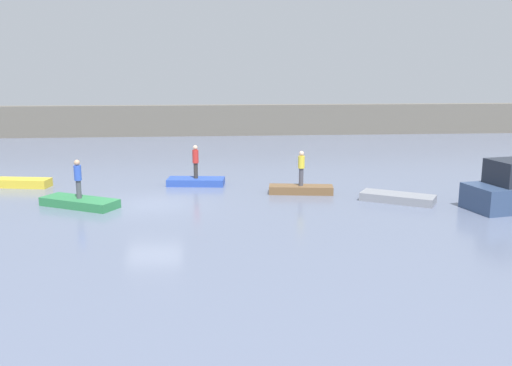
{
  "coord_description": "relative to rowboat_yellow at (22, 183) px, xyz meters",
  "views": [
    {
      "loc": [
        2.66,
        -24.68,
        6.12
      ],
      "look_at": [
        4.87,
        1.71,
        0.55
      ],
      "focal_mm": 38.69,
      "sensor_mm": 36.0,
      "label": 1
    }
  ],
  "objects": [
    {
      "name": "ground_plane",
      "position": [
        7.15,
        -4.35,
        -0.22
      ],
      "size": [
        120.0,
        120.0,
        0.0
      ],
      "primitive_type": "plane",
      "color": "slate"
    },
    {
      "name": "embankment_wall",
      "position": [
        7.15,
        21.48,
        1.17
      ],
      "size": [
        80.0,
        1.2,
        2.77
      ],
      "primitive_type": "cube",
      "color": "#666056",
      "rests_on": "ground_plane"
    },
    {
      "name": "rowboat_yellow",
      "position": [
        0.0,
        0.0,
        0.0
      ],
      "size": [
        2.99,
        1.45,
        0.44
      ],
      "primitive_type": "cube",
      "rotation": [
        0.0,
        0.0,
        -0.18
      ],
      "color": "gold",
      "rests_on": "ground_plane"
    },
    {
      "name": "rowboat_green",
      "position": [
        3.93,
        -4.52,
        -0.03
      ],
      "size": [
        3.75,
        2.8,
        0.39
      ],
      "primitive_type": "cube",
      "rotation": [
        0.0,
        0.0,
        -0.5
      ],
      "color": "#2D7F47",
      "rests_on": "ground_plane"
    },
    {
      "name": "rowboat_blue",
      "position": [
        9.02,
        -0.28,
        -0.04
      ],
      "size": [
        3.1,
        1.56,
        0.37
      ],
      "primitive_type": "cube",
      "rotation": [
        0.0,
        0.0,
        -0.12
      ],
      "color": "#2B4CAD",
      "rests_on": "ground_plane"
    },
    {
      "name": "rowboat_brown",
      "position": [
        14.24,
        -2.73,
        -0.02
      ],
      "size": [
        3.24,
        1.37,
        0.4
      ],
      "primitive_type": "cube",
      "rotation": [
        0.0,
        0.0,
        -0.14
      ],
      "color": "brown",
      "rests_on": "ground_plane"
    },
    {
      "name": "rowboat_grey",
      "position": [
        18.44,
        -4.81,
        -0.03
      ],
      "size": [
        3.48,
        2.78,
        0.38
      ],
      "primitive_type": "cube",
      "rotation": [
        0.0,
        0.0,
        -0.55
      ],
      "color": "gray",
      "rests_on": "ground_plane"
    },
    {
      "name": "person_red_shirt",
      "position": [
        9.02,
        -0.28,
        1.13
      ],
      "size": [
        0.32,
        0.32,
        1.76
      ],
      "color": "#38332D",
      "rests_on": "rowboat_blue"
    },
    {
      "name": "person_blue_shirt",
      "position": [
        3.93,
        -4.52,
        1.15
      ],
      "size": [
        0.32,
        0.32,
        1.74
      ],
      "color": "#4C4C56",
      "rests_on": "rowboat_green"
    },
    {
      "name": "person_yellow_shirt",
      "position": [
        14.24,
        -2.73,
        1.15
      ],
      "size": [
        0.32,
        0.32,
        1.73
      ],
      "color": "#4C4C56",
      "rests_on": "rowboat_brown"
    }
  ]
}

